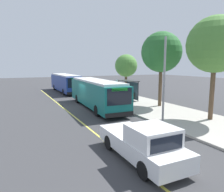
{
  "coord_description": "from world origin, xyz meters",
  "views": [
    {
      "loc": [
        21.06,
        -7.01,
        4.49
      ],
      "look_at": [
        3.93,
        1.4,
        1.63
      ],
      "focal_mm": 33.09,
      "sensor_mm": 36.0,
      "label": 1
    }
  ],
  "objects": [
    {
      "name": "lane_stripe_center",
      "position": [
        0.0,
        -2.2,
        0.0
      ],
      "size": [
        36.0,
        0.14,
        0.01
      ],
      "primitive_type": "cube",
      "color": "#E0D64C",
      "rests_on": "ground_plane"
    },
    {
      "name": "street_tree_downstreet",
      "position": [
        9.97,
        7.3,
        6.04
      ],
      "size": [
        4.36,
        4.36,
        8.09
      ],
      "color": "brown",
      "rests_on": "sidewalk_curb"
    },
    {
      "name": "route_sign_post",
      "position": [
        1.18,
        3.34,
        1.96
      ],
      "size": [
        0.44,
        0.08,
        2.8
      ],
      "color": "#333338",
      "rests_on": "sidewalk_curb"
    },
    {
      "name": "street_tree_near_shelter",
      "position": [
        -4.45,
        7.74,
        4.39
      ],
      "size": [
        3.15,
        3.15,
        5.85
      ],
      "color": "brown",
      "rests_on": "sidewalk_curb"
    },
    {
      "name": "transit_bus_second",
      "position": [
        -13.44,
        1.22,
        1.62
      ],
      "size": [
        11.85,
        2.61,
        2.95
      ],
      "color": "navy",
      "rests_on": "ground_plane"
    },
    {
      "name": "pickup_truck",
      "position": [
        13.36,
        -1.59,
        0.86
      ],
      "size": [
        5.42,
        2.08,
        1.85
      ],
      "color": "white",
      "rests_on": "ground_plane"
    },
    {
      "name": "utility_pole",
      "position": [
        8.93,
        3.3,
        3.35
      ],
      "size": [
        0.16,
        0.16,
        6.4
      ],
      "primitive_type": "cylinder",
      "color": "gray",
      "rests_on": "sidewalk_curb"
    },
    {
      "name": "bus_shelter",
      "position": [
        -1.0,
        6.11,
        1.92
      ],
      "size": [
        2.9,
        1.6,
        2.48
      ],
      "color": "#333338",
      "rests_on": "sidewalk_curb"
    },
    {
      "name": "sidewalk_curb",
      "position": [
        0.0,
        6.0,
        0.07
      ],
      "size": [
        44.0,
        6.4,
        0.15
      ],
      "primitive_type": "cube",
      "color": "#A8A399",
      "rests_on": "ground_plane"
    },
    {
      "name": "ground_plane",
      "position": [
        0.0,
        0.0,
        0.0
      ],
      "size": [
        120.0,
        120.0,
        0.0
      ],
      "primitive_type": "plane",
      "color": "#38383A"
    },
    {
      "name": "transit_bus_main",
      "position": [
        0.91,
        1.01,
        1.62
      ],
      "size": [
        11.84,
        3.14,
        2.95
      ],
      "color": "#146B66",
      "rests_on": "ground_plane"
    },
    {
      "name": "pedestrian_commuter",
      "position": [
        1.53,
        3.73,
        1.12
      ],
      "size": [
        0.24,
        0.4,
        1.69
      ],
      "color": "#282D47",
      "rests_on": "sidewalk_curb"
    },
    {
      "name": "street_tree_upstreet",
      "position": [
        3.68,
        7.26,
        5.81
      ],
      "size": [
        4.19,
        4.19,
        7.79
      ],
      "color": "brown",
      "rests_on": "sidewalk_curb"
    },
    {
      "name": "waiting_bench",
      "position": [
        -0.92,
        6.22,
        0.63
      ],
      "size": [
        1.6,
        0.48,
        0.95
      ],
      "color": "brown",
      "rests_on": "sidewalk_curb"
    }
  ]
}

